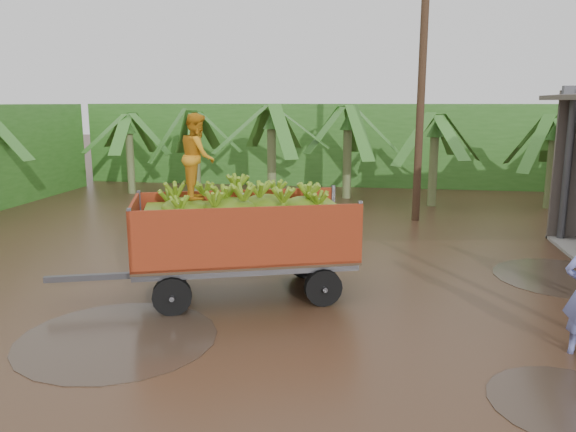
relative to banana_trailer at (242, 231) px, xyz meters
The scene contains 5 objects.
ground 2.53m from the banana_trailer, ahead, with size 100.00×100.00×0.00m, color black.
hedge_north 15.88m from the banana_trailer, 89.32° to the left, with size 22.00×3.00×3.60m, color #2D661E.
banana_trailer is the anchor object (origin of this frame).
utility_pole 8.98m from the banana_trailer, 63.91° to the left, with size 1.20×0.24×7.94m.
banana_plants 7.23m from the banana_trailer, 119.06° to the left, with size 24.32×20.17×3.99m.
Camera 1 is at (0.35, -10.09, 3.71)m, focal length 35.00 mm.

